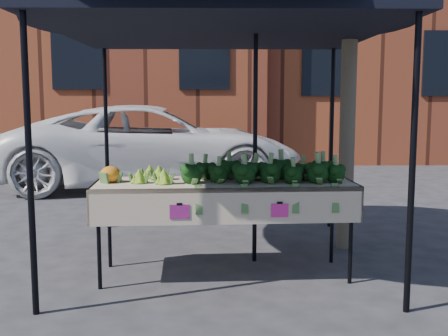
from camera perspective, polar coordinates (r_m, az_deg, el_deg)
ground at (r=5.33m, az=1.77°, el=-10.91°), size 90.00×90.00×0.00m
table at (r=5.14m, az=0.04°, el=-6.38°), size 2.44×0.92×0.90m
canopy at (r=5.52m, az=-0.39°, el=4.23°), size 3.16×3.16×2.74m
broccoli_heap at (r=5.08m, az=4.10°, el=0.04°), size 1.53×0.56×0.25m
romanesco_cluster at (r=5.11m, az=-7.45°, el=-0.29°), size 0.42×0.56×0.19m
cauliflower_pair at (r=5.08m, az=-11.87°, el=-0.53°), size 0.19×0.19×0.17m
vehicle at (r=10.48m, az=-7.61°, el=13.40°), size 1.78×2.71×5.60m
street_tree at (r=6.16m, az=13.15°, el=14.49°), size 2.50×2.50×4.92m
building_left at (r=17.94m, az=-16.95°, el=16.01°), size 12.00×8.00×9.00m
building_right at (r=19.17m, az=22.03°, el=14.46°), size 12.00×8.00×8.50m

